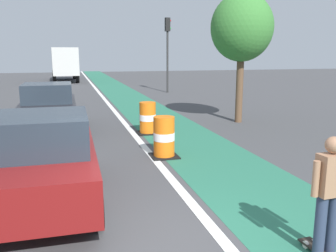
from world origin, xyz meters
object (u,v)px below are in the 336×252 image
(parked_sedan_nearest, at_px, (43,160))
(parked_sedan_second, at_px, (49,107))
(skateboarder_on_lane, at_px, (329,194))
(traffic_light_corner, at_px, (168,42))
(street_tree_sidewalk, at_px, (242,28))
(traffic_barrel_front, at_px, (164,137))
(traffic_barrel_mid, at_px, (148,118))
(delivery_truck_down_block, at_px, (64,62))

(parked_sedan_nearest, bearing_deg, parked_sedan_second, 91.59)
(skateboarder_on_lane, bearing_deg, traffic_light_corner, 80.24)
(traffic_light_corner, bearing_deg, street_tree_sidewalk, -91.19)
(traffic_barrel_front, distance_m, traffic_barrel_mid, 2.91)
(parked_sedan_nearest, xyz_separation_m, parked_sedan_second, (-0.19, 6.68, 0.00))
(parked_sedan_second, relative_size, traffic_barrel_front, 3.77)
(traffic_barrel_mid, bearing_deg, street_tree_sidewalk, 15.05)
(parked_sedan_second, distance_m, traffic_barrel_mid, 3.60)
(parked_sedan_second, bearing_deg, skateboarder_on_lane, -67.68)
(parked_sedan_second, relative_size, delivery_truck_down_block, 0.53)
(skateboarder_on_lane, distance_m, delivery_truck_down_block, 33.41)
(parked_sedan_second, distance_m, delivery_truck_down_block, 23.66)
(parked_sedan_nearest, height_order, traffic_barrel_mid, parked_sedan_nearest)
(delivery_truck_down_block, xyz_separation_m, street_tree_sidewalk, (6.77, -24.00, 1.82))
(traffic_barrel_mid, distance_m, street_tree_sidewalk, 5.17)
(traffic_barrel_mid, height_order, street_tree_sidewalk, street_tree_sidewalk)
(skateboarder_on_lane, distance_m, parked_sedan_second, 10.36)
(skateboarder_on_lane, xyz_separation_m, traffic_barrel_mid, (-0.65, 8.15, -0.38))
(traffic_barrel_mid, bearing_deg, traffic_light_corner, 71.47)
(parked_sedan_nearest, bearing_deg, skateboarder_on_lane, -37.76)
(parked_sedan_nearest, distance_m, traffic_barrel_front, 3.74)
(traffic_light_corner, bearing_deg, traffic_barrel_front, -105.91)
(parked_sedan_second, height_order, street_tree_sidewalk, street_tree_sidewalk)
(parked_sedan_nearest, distance_m, traffic_barrel_mid, 6.10)
(skateboarder_on_lane, relative_size, traffic_light_corner, 0.33)
(parked_sedan_nearest, xyz_separation_m, delivery_truck_down_block, (0.30, 30.31, 1.01))
(parked_sedan_nearest, height_order, traffic_barrel_front, parked_sedan_nearest)
(parked_sedan_second, bearing_deg, traffic_barrel_mid, -23.63)
(parked_sedan_nearest, bearing_deg, street_tree_sidewalk, 41.75)
(parked_sedan_nearest, bearing_deg, traffic_light_corner, 67.67)
(delivery_truck_down_block, distance_m, street_tree_sidewalk, 25.00)
(delivery_truck_down_block, bearing_deg, parked_sedan_nearest, -90.57)
(parked_sedan_nearest, xyz_separation_m, street_tree_sidewalk, (7.07, 6.31, 2.83))
(parked_sedan_nearest, distance_m, street_tree_sidewalk, 9.89)
(traffic_barrel_front, xyz_separation_m, traffic_barrel_mid, (0.20, 2.90, 0.00))
(skateboarder_on_lane, distance_m, traffic_light_corner, 21.16)
(traffic_barrel_front, bearing_deg, traffic_barrel_mid, 86.12)
(street_tree_sidewalk, bearing_deg, parked_sedan_second, 177.08)
(parked_sedan_second, height_order, delivery_truck_down_block, delivery_truck_down_block)
(street_tree_sidewalk, bearing_deg, delivery_truck_down_block, 105.75)
(traffic_light_corner, bearing_deg, parked_sedan_nearest, -112.33)
(parked_sedan_second, distance_m, street_tree_sidewalk, 7.80)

